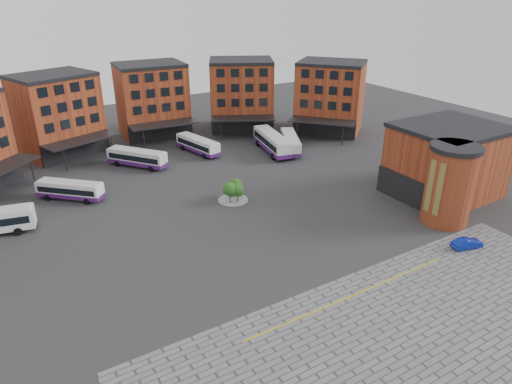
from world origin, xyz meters
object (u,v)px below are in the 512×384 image
bus_b (70,190)px  blue_car (467,243)px  tree_island (234,189)px  bus_c (137,158)px  bus_f (290,142)px  bus_d (198,145)px  bus_e (272,142)px

bus_b → blue_car: bus_b is taller
tree_island → bus_c: tree_island is taller
bus_f → bus_d: bearing=179.8°
bus_b → bus_d: 25.97m
tree_island → blue_car: 31.22m
tree_island → bus_e: size_ratio=0.34×
bus_c → bus_f: size_ratio=0.92×
tree_island → blue_car: (17.64, -25.73, -1.21)m
tree_island → blue_car: bearing=-55.6°
bus_c → bus_e: bearing=-50.4°
bus_c → bus_b: bearing=174.5°
tree_island → bus_d: bearing=79.4°
bus_b → bus_c: (12.47, 7.85, 0.13)m
bus_b → bus_f: (39.83, 1.16, 0.15)m
blue_car → bus_c: bearing=42.1°
bus_f → bus_b: bearing=-151.7°
blue_car → tree_island: bearing=47.7°
bus_b → blue_car: (37.95, -38.48, -0.87)m
blue_car → bus_f: bearing=10.6°
tree_island → bus_b: size_ratio=0.50×
bus_d → bus_f: (15.47, -7.84, 0.08)m
tree_island → bus_c: bearing=110.8°
tree_island → bus_e: 22.25m
bus_b → bus_c: size_ratio=0.88×
tree_island → bus_b: bearing=147.9°
bus_c → blue_car: 52.89m
bus_b → bus_e: size_ratio=0.68×
bus_c → bus_f: 28.16m
tree_island → blue_car: tree_island is taller
bus_c → bus_e: bus_e is taller
bus_f → blue_car: size_ratio=2.83×
bus_e → bus_f: size_ratio=1.19×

